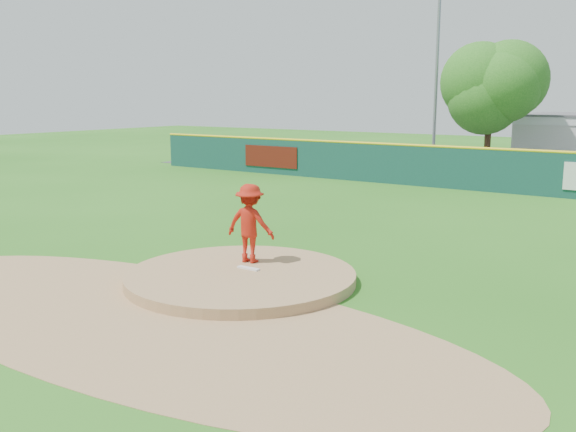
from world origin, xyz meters
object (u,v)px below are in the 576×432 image
Objects in this scene: pitcher at (250,223)px; van at (479,168)px; deciduous_tree at (490,93)px; light_pole_left at (437,69)px; playground_slide at (318,154)px.

pitcher is 0.37× the size of van.
light_pole_left is (-4.00, 2.00, 1.50)m from deciduous_tree.
light_pole_left reaches higher than pitcher.
deciduous_tree is at bearing -95.21° from pitcher.
deciduous_tree is 4.72m from light_pole_left.
playground_slide is 8.98m from light_pole_left.
playground_slide is 0.40× the size of deciduous_tree.
pitcher is 0.27× the size of deciduous_tree.
van is 5.48m from deciduous_tree.
pitcher is 20.26m from van.
pitcher is at bearing -86.19° from deciduous_tree.
playground_slide is (-11.36, 21.61, -0.42)m from pitcher.
pitcher is 0.18× the size of light_pole_left.
pitcher is 24.41m from playground_slide.
playground_slide reaches higher than van.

